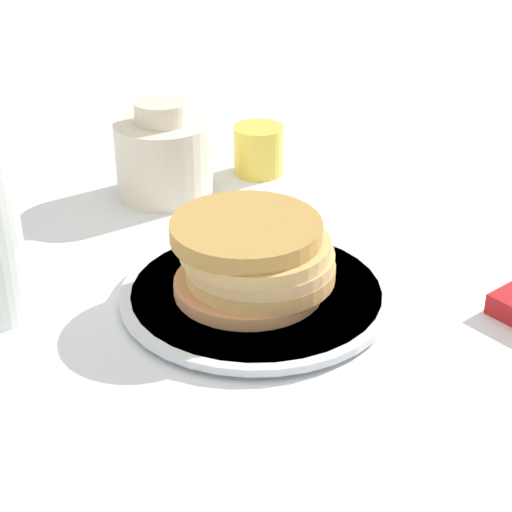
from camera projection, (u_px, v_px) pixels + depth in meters
The scene contains 5 objects.
ground_plane at pixel (284, 295), 0.81m from camera, with size 4.00×4.00×0.00m, color white.
plate at pixel (256, 293), 0.80m from camera, with size 0.25×0.25×0.01m.
pancake_stack at pixel (253, 256), 0.78m from camera, with size 0.15×0.15×0.07m.
juice_glass at pixel (258, 150), 1.05m from camera, with size 0.06×0.06×0.06m.
cream_jug at pixel (164, 155), 0.99m from camera, with size 0.11×0.11×0.11m.
Camera 1 is at (-0.25, -0.65, 0.42)m, focal length 60.00 mm.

